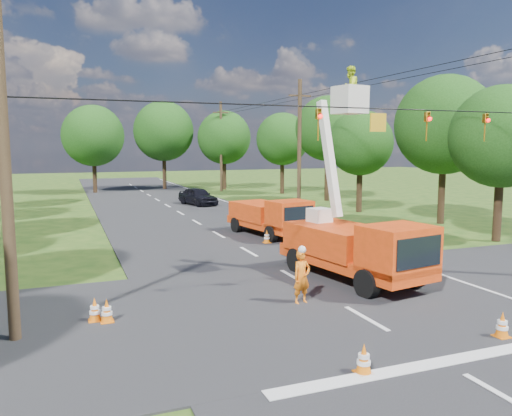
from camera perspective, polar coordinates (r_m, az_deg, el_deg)
name	(u,v)px	position (r m, az deg, el deg)	size (l,w,h in m)	color
ground	(197,223)	(33.44, -6.79, -1.70)	(140.00, 140.00, 0.00)	#224414
road_main	(197,223)	(33.44, -6.79, -1.70)	(12.00, 100.00, 0.06)	black
road_cross	(332,300)	(16.99, 8.68, -10.39)	(56.00, 10.00, 0.07)	black
stop_bar	(443,364)	(13.03, 20.56, -16.32)	(9.00, 0.45, 0.02)	silver
edge_line	(274,219)	(35.22, 2.08, -1.21)	(0.12, 90.00, 0.02)	silver
bucket_truck	(355,237)	(19.14, 11.30, -3.30)	(3.41, 6.71, 8.02)	#F04310
second_truck	(270,216)	(28.19, 1.66, -0.95)	(3.20, 6.14, 2.19)	#F04310
ground_worker	(302,277)	(16.29, 5.25, -7.88)	(0.64, 0.42, 1.76)	orange
distant_car	(198,196)	(43.48, -6.65, 1.35)	(1.82, 4.52, 1.54)	black
traffic_cone_0	(364,359)	(11.86, 12.21, -16.54)	(0.38, 0.38, 0.71)	orange
traffic_cone_1	(502,325)	(15.09, 26.32, -11.90)	(0.38, 0.38, 0.71)	orange
traffic_cone_2	(293,249)	(23.06, 4.21, -4.75)	(0.38, 0.38, 0.71)	orange
traffic_cone_3	(267,237)	(26.19, 1.24, -3.30)	(0.38, 0.38, 0.71)	orange
traffic_cone_4	(107,311)	(15.29, -16.68, -11.20)	(0.38, 0.38, 0.71)	orange
traffic_cone_5	(95,310)	(15.49, -17.95, -11.02)	(0.38, 0.38, 0.71)	orange
traffic_cone_7	(257,222)	(31.12, 0.12, -1.64)	(0.38, 0.38, 0.71)	orange
pole_right_mid	(299,146)	(37.88, 4.98, 7.10)	(1.80, 0.30, 10.00)	#4C3823
pole_right_far	(221,146)	(56.54, -4.01, 7.10)	(1.80, 0.30, 10.00)	#4C3823
pole_left	(5,169)	(14.12, -26.76, 3.98)	(0.30, 0.30, 9.00)	#4C3823
signal_span	(394,122)	(17.45, 15.50, 9.46)	(18.00, 0.29, 1.07)	black
tree_right_a	(502,137)	(29.48, 26.31, 7.30)	(5.40, 5.40, 8.28)	#382616
tree_right_b	(445,125)	(34.85, 20.76, 8.86)	(6.40, 6.40, 9.65)	#382616
tree_right_c	(360,143)	(39.32, 11.85, 7.28)	(5.00, 5.00, 7.83)	#382616
tree_right_d	(328,129)	(47.03, 8.20, 8.96)	(6.00, 6.00, 9.70)	#382616
tree_right_e	(282,139)	(53.72, 3.03, 7.86)	(5.60, 5.60, 8.63)	#382616
tree_far_a	(93,136)	(57.14, -18.12, 7.85)	(6.60, 6.60, 9.50)	#382616
tree_far_b	(164,131)	(60.10, -10.53, 8.62)	(7.00, 7.00, 10.32)	#382616
tree_far_c	(224,138)	(58.75, -3.66, 8.03)	(6.20, 6.20, 9.18)	#382616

